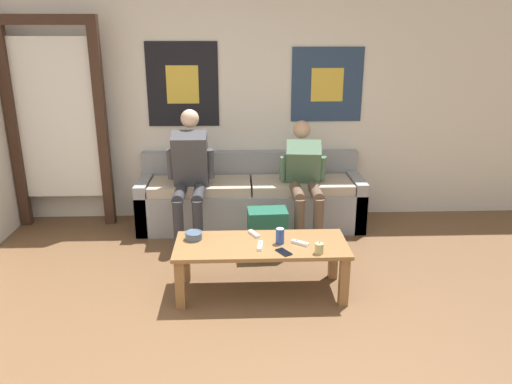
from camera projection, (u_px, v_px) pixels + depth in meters
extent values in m
plane|color=brown|center=(218.00, 374.00, 3.06)|extent=(18.00, 18.00, 0.00)
cube|color=silver|center=(224.00, 102.00, 5.31)|extent=(10.00, 0.05, 2.55)
cube|color=black|center=(183.00, 85.00, 5.21)|extent=(0.75, 0.01, 0.87)
cube|color=gold|center=(183.00, 85.00, 5.20)|extent=(0.34, 0.01, 0.39)
cube|color=navy|center=(327.00, 85.00, 5.27)|extent=(0.76, 0.01, 0.77)
cube|color=gold|center=(327.00, 85.00, 5.26)|extent=(0.34, 0.01, 0.35)
cube|color=#382319|center=(13.00, 130.00, 5.10)|extent=(0.10, 0.10, 2.05)
cube|color=#382319|center=(102.00, 130.00, 5.13)|extent=(0.10, 0.10, 2.05)
cube|color=#382319|center=(44.00, 19.00, 4.78)|extent=(1.00, 0.10, 0.10)
cube|color=silver|center=(57.00, 120.00, 5.10)|extent=(0.82, 0.02, 1.64)
cube|color=gray|center=(250.00, 184.00, 5.52)|extent=(2.34, 0.13, 0.75)
cube|color=gray|center=(251.00, 209.00, 5.26)|extent=(2.34, 0.54, 0.41)
cube|color=gray|center=(145.00, 205.00, 5.20)|extent=(0.12, 0.54, 0.53)
cube|color=gray|center=(356.00, 202.00, 5.28)|extent=(0.12, 0.54, 0.53)
cube|color=#B2A38E|center=(200.00, 186.00, 5.16)|extent=(1.03, 0.50, 0.10)
cube|color=#B2A38E|center=(301.00, 185.00, 5.19)|extent=(1.03, 0.50, 0.10)
cube|color=olive|center=(261.00, 245.00, 3.89)|extent=(1.35, 0.54, 0.03)
cube|color=olive|center=(186.00, 259.00, 4.14)|extent=(0.07, 0.07, 0.39)
cube|color=olive|center=(333.00, 256.00, 4.18)|extent=(0.07, 0.07, 0.39)
cube|color=olive|center=(180.00, 284.00, 3.73)|extent=(0.07, 0.07, 0.39)
cube|color=olive|center=(344.00, 281.00, 3.77)|extent=(0.07, 0.07, 0.39)
cylinder|color=#2D2D33|center=(180.00, 194.00, 4.75)|extent=(0.11, 0.40, 0.11)
cylinder|color=#2D2D33|center=(179.00, 226.00, 4.63)|extent=(0.10, 0.10, 0.49)
cube|color=#232328|center=(179.00, 253.00, 4.64)|extent=(0.11, 0.25, 0.05)
cylinder|color=#2D2D33|center=(199.00, 194.00, 4.75)|extent=(0.11, 0.40, 0.11)
cylinder|color=#2D2D33|center=(198.00, 226.00, 4.64)|extent=(0.10, 0.10, 0.49)
cube|color=#232328|center=(198.00, 253.00, 4.65)|extent=(0.11, 0.25, 0.05)
cube|color=#3F3F44|center=(190.00, 160.00, 4.93)|extent=(0.34, 0.36, 0.59)
sphere|color=beige|center=(190.00, 119.00, 4.91)|extent=(0.18, 0.18, 0.18)
cylinder|color=#3F3F44|center=(171.00, 164.00, 4.94)|extent=(0.08, 0.12, 0.31)
cylinder|color=#3F3F44|center=(210.00, 164.00, 4.96)|extent=(0.08, 0.12, 0.31)
cylinder|color=brown|center=(297.00, 193.00, 4.79)|extent=(0.11, 0.40, 0.11)
cylinder|color=brown|center=(299.00, 224.00, 4.68)|extent=(0.10, 0.10, 0.49)
cube|color=#232328|center=(299.00, 251.00, 4.69)|extent=(0.11, 0.25, 0.05)
cylinder|color=brown|center=(316.00, 193.00, 4.80)|extent=(0.11, 0.40, 0.11)
cylinder|color=brown|center=(318.00, 224.00, 4.69)|extent=(0.10, 0.10, 0.49)
cube|color=#232328|center=(318.00, 251.00, 4.70)|extent=(0.11, 0.25, 0.05)
cube|color=#4C6B51|center=(303.00, 164.00, 5.03)|extent=(0.38, 0.45, 0.51)
sphere|color=tan|center=(302.00, 129.00, 5.10)|extent=(0.18, 0.18, 0.18)
cylinder|color=#4C6B51|center=(284.00, 168.00, 5.06)|extent=(0.08, 0.14, 0.27)
cylinder|color=#4C6B51|center=(322.00, 168.00, 5.07)|extent=(0.08, 0.14, 0.27)
cube|color=#1E5642|center=(267.00, 233.00, 4.60)|extent=(0.37, 0.26, 0.45)
cube|color=#1E5642|center=(269.00, 248.00, 4.53)|extent=(0.25, 0.10, 0.20)
cylinder|color=#475B75|center=(194.00, 236.00, 3.95)|extent=(0.13, 0.13, 0.06)
torus|color=#475B75|center=(194.00, 233.00, 3.95)|extent=(0.14, 0.14, 0.02)
cylinder|color=tan|center=(319.00, 248.00, 3.70)|extent=(0.06, 0.06, 0.08)
cylinder|color=black|center=(319.00, 243.00, 3.69)|extent=(0.00, 0.00, 0.01)
cylinder|color=#28479E|center=(280.00, 236.00, 3.87)|extent=(0.07, 0.07, 0.12)
cylinder|color=silver|center=(280.00, 229.00, 3.85)|extent=(0.06, 0.06, 0.00)
cube|color=white|center=(260.00, 246.00, 3.81)|extent=(0.05, 0.15, 0.02)
cylinder|color=#333842|center=(260.00, 242.00, 3.84)|extent=(0.01, 0.01, 0.00)
cube|color=white|center=(300.00, 243.00, 3.87)|extent=(0.14, 0.11, 0.02)
cylinder|color=#333842|center=(297.00, 240.00, 3.88)|extent=(0.01, 0.01, 0.00)
cube|color=white|center=(254.00, 234.00, 4.04)|extent=(0.09, 0.14, 0.02)
cylinder|color=#333842|center=(252.00, 231.00, 4.06)|extent=(0.01, 0.01, 0.00)
cube|color=black|center=(284.00, 252.00, 3.72)|extent=(0.13, 0.15, 0.01)
cube|color=black|center=(284.00, 251.00, 3.72)|extent=(0.11, 0.14, 0.00)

